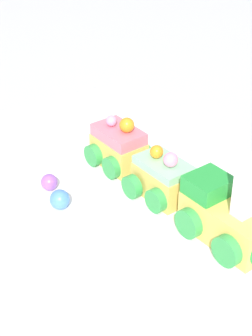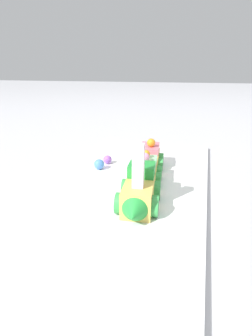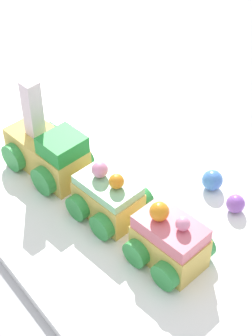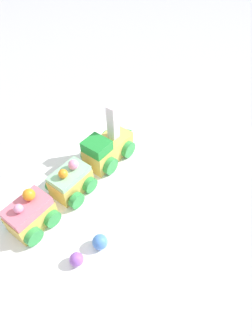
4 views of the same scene
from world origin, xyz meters
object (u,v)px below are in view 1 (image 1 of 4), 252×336
cake_car_mint (163,179)px  gumball_purple (49,182)px  gumball_blue (60,199)px  cake_car_strawberry (119,147)px  cake_train_locomotive (232,222)px

cake_car_mint → gumball_purple: bearing=-132.5°
gumball_purple → gumball_blue: bearing=-6.9°
cake_car_mint → cake_car_strawberry: size_ratio=1.00×
gumball_blue → cake_car_mint: bearing=71.6°
gumball_purple → gumball_blue: 0.04m
cake_car_strawberry → gumball_blue: (0.05, -0.11, -0.01)m
gumball_blue → gumball_purple: bearing=173.1°
cake_train_locomotive → cake_car_mint: bearing=-180.0°
cake_train_locomotive → cake_car_strawberry: (-0.20, -0.02, -0.00)m
cake_train_locomotive → cake_car_strawberry: size_ratio=1.79×
cake_train_locomotive → cake_car_strawberry: cake_train_locomotive is taller
gumball_purple → gumball_blue: gumball_blue is taller
cake_car_strawberry → gumball_purple: bearing=-93.0°
cake_car_strawberry → gumball_blue: 0.12m
cake_train_locomotive → gumball_purple: size_ratio=6.47×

